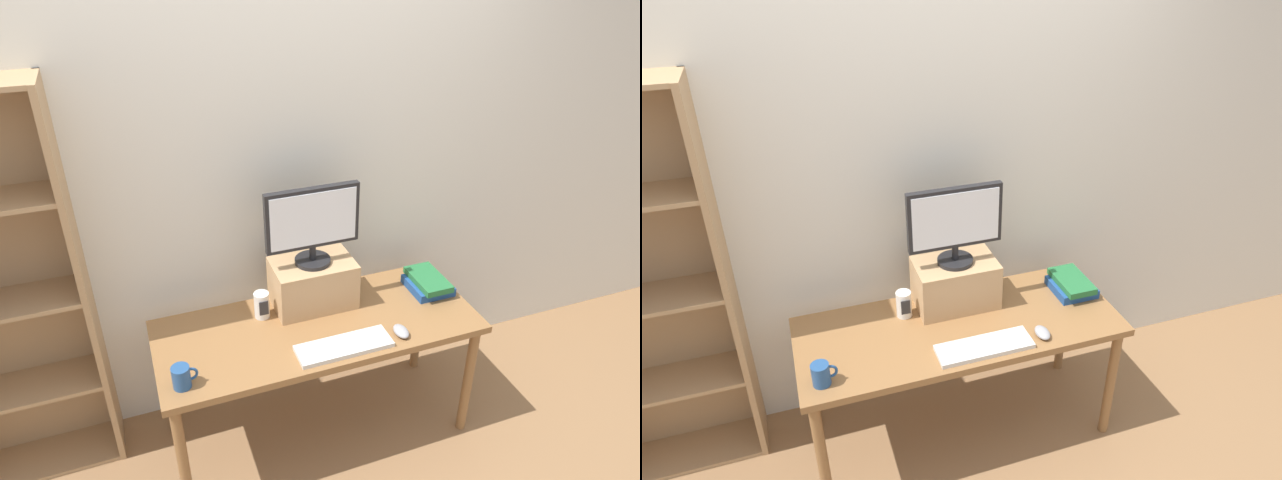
% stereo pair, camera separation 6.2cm
% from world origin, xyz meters
% --- Properties ---
extents(ground_plane, '(12.00, 12.00, 0.00)m').
position_xyz_m(ground_plane, '(0.00, 0.00, 0.00)').
color(ground_plane, olive).
extents(back_wall, '(7.00, 0.08, 2.60)m').
position_xyz_m(back_wall, '(0.00, 0.47, 1.30)').
color(back_wall, silver).
rests_on(back_wall, ground_plane).
extents(desk, '(1.55, 0.62, 0.70)m').
position_xyz_m(desk, '(0.00, 0.00, 0.63)').
color(desk, olive).
rests_on(desk, ground_plane).
extents(riser_box, '(0.40, 0.26, 0.24)m').
position_xyz_m(riser_box, '(0.04, 0.17, 0.82)').
color(riser_box, tan).
rests_on(riser_box, desk).
extents(computer_monitor, '(0.46, 0.17, 0.39)m').
position_xyz_m(computer_monitor, '(0.04, 0.17, 1.16)').
color(computer_monitor, black).
rests_on(computer_monitor, riser_box).
extents(keyboard, '(0.44, 0.15, 0.02)m').
position_xyz_m(keyboard, '(0.05, -0.21, 0.71)').
color(keyboard, silver).
rests_on(keyboard, desk).
extents(computer_mouse, '(0.06, 0.10, 0.04)m').
position_xyz_m(computer_mouse, '(0.34, -0.21, 0.72)').
color(computer_mouse, '#99999E').
rests_on(computer_mouse, desk).
extents(book_stack, '(0.20, 0.26, 0.08)m').
position_xyz_m(book_stack, '(0.64, 0.08, 0.74)').
color(book_stack, navy).
rests_on(book_stack, desk).
extents(coffee_mug, '(0.11, 0.08, 0.10)m').
position_xyz_m(coffee_mug, '(-0.67, -0.20, 0.75)').
color(coffee_mug, '#234C84').
rests_on(coffee_mug, desk).
extents(desk_speaker, '(0.07, 0.08, 0.13)m').
position_xyz_m(desk_speaker, '(-0.23, 0.15, 0.77)').
color(desk_speaker, silver).
rests_on(desk_speaker, desk).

